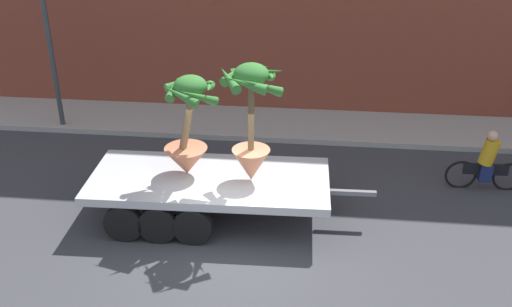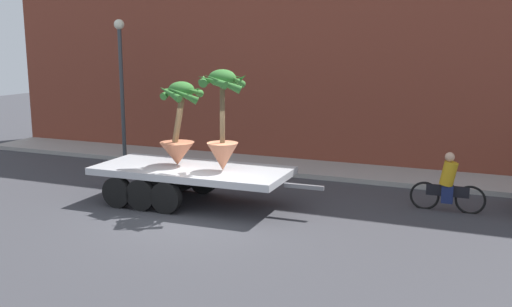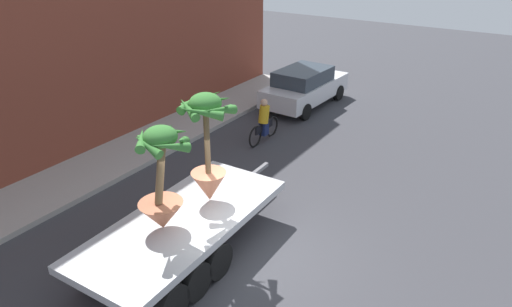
# 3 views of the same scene
# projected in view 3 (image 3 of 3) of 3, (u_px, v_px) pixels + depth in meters

# --- Properties ---
(ground_plane) EXTENTS (60.00, 60.00, 0.00)m
(ground_plane) POSITION_uv_depth(u_px,v_px,m) (248.00, 255.00, 10.33)
(ground_plane) COLOR #38383D
(sidewalk) EXTENTS (24.00, 2.20, 0.15)m
(sidewalk) POSITION_uv_depth(u_px,v_px,m) (73.00, 180.00, 13.29)
(sidewalk) COLOR #A39E99
(sidewalk) RESTS_ON ground
(flatbed_trailer) EXTENTS (6.12, 2.35, 0.98)m
(flatbed_trailer) POSITION_uv_depth(u_px,v_px,m) (176.00, 233.00, 9.82)
(flatbed_trailer) COLOR #B7BABF
(flatbed_trailer) RESTS_ON ground
(potted_palm_rear) EXTENTS (1.42, 1.43, 2.55)m
(potted_palm_rear) POSITION_uv_depth(u_px,v_px,m) (208.00, 147.00, 10.01)
(potted_palm_rear) COLOR #C17251
(potted_palm_rear) RESTS_ON flatbed_trailer
(potted_palm_middle) EXTENTS (1.26, 1.25, 2.22)m
(potted_palm_middle) POSITION_uv_depth(u_px,v_px,m) (162.00, 184.00, 9.20)
(potted_palm_middle) COLOR #B26647
(potted_palm_middle) RESTS_ON flatbed_trailer
(cyclist) EXTENTS (1.84, 0.34, 1.54)m
(cyclist) POSITION_uv_depth(u_px,v_px,m) (264.00, 123.00, 15.68)
(cyclist) COLOR black
(cyclist) RESTS_ON ground
(parked_car) EXTENTS (4.44, 2.01, 1.58)m
(parked_car) POSITION_uv_depth(u_px,v_px,m) (305.00, 86.00, 18.82)
(parked_car) COLOR silver
(parked_car) RESTS_ON ground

